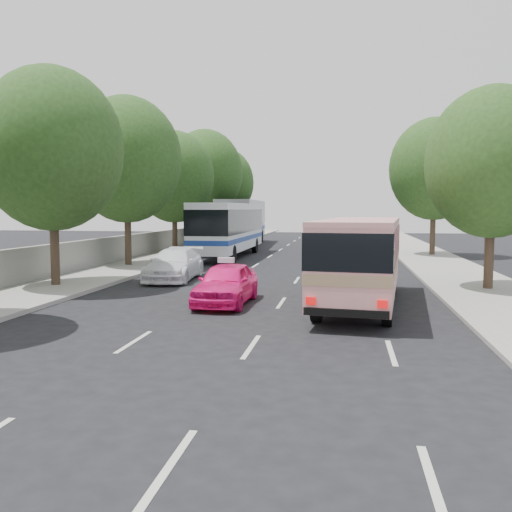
% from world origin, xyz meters
% --- Properties ---
extents(ground, '(120.00, 120.00, 0.00)m').
position_xyz_m(ground, '(0.00, 0.00, 0.00)').
color(ground, black).
rests_on(ground, ground).
extents(sidewalk_left, '(4.00, 90.00, 0.15)m').
position_xyz_m(sidewalk_left, '(-8.50, 20.00, 0.07)').
color(sidewalk_left, '#9E998E').
rests_on(sidewalk_left, ground).
extents(sidewalk_right, '(4.00, 90.00, 0.12)m').
position_xyz_m(sidewalk_right, '(8.50, 20.00, 0.06)').
color(sidewalk_right, '#9E998E').
rests_on(sidewalk_right, ground).
extents(low_wall, '(0.30, 90.00, 1.50)m').
position_xyz_m(low_wall, '(-10.30, 20.00, 0.90)').
color(low_wall, '#9E998E').
rests_on(low_wall, sidewalk_left).
extents(tree_left_b, '(5.70, 5.70, 8.88)m').
position_xyz_m(tree_left_b, '(-8.42, 5.94, 5.82)').
color(tree_left_b, '#38281E').
rests_on(tree_left_b, ground).
extents(tree_left_c, '(6.00, 6.00, 9.35)m').
position_xyz_m(tree_left_c, '(-8.62, 13.94, 6.12)').
color(tree_left_c, '#38281E').
rests_on(tree_left_c, ground).
extents(tree_left_d, '(5.52, 5.52, 8.60)m').
position_xyz_m(tree_left_d, '(-8.52, 21.94, 5.63)').
color(tree_left_d, '#38281E').
rests_on(tree_left_d, ground).
extents(tree_left_e, '(6.30, 6.30, 9.82)m').
position_xyz_m(tree_left_e, '(-8.42, 29.94, 6.43)').
color(tree_left_e, '#38281E').
rests_on(tree_left_e, ground).
extents(tree_left_f, '(5.88, 5.88, 9.16)m').
position_xyz_m(tree_left_f, '(-8.62, 37.94, 6.00)').
color(tree_left_f, '#38281E').
rests_on(tree_left_f, ground).
extents(tree_right_near, '(5.10, 5.10, 7.95)m').
position_xyz_m(tree_right_near, '(8.78, 7.94, 5.20)').
color(tree_right_near, '#38281E').
rests_on(tree_right_near, ground).
extents(tree_right_far, '(6.00, 6.00, 9.35)m').
position_xyz_m(tree_right_far, '(9.08, 23.94, 6.12)').
color(tree_right_far, '#38281E').
rests_on(tree_right_far, ground).
extents(pink_bus, '(3.27, 9.25, 2.89)m').
position_xyz_m(pink_bus, '(3.67, 4.00, 1.80)').
color(pink_bus, pink).
rests_on(pink_bus, ground).
extents(pink_taxi, '(1.76, 4.17, 1.41)m').
position_xyz_m(pink_taxi, '(-0.83, 3.52, 0.70)').
color(pink_taxi, '#FF1680').
rests_on(pink_taxi, ground).
extents(white_pickup, '(2.22, 4.95, 1.41)m').
position_xyz_m(white_pickup, '(-4.50, 9.21, 0.70)').
color(white_pickup, white).
rests_on(white_pickup, ground).
extents(tour_coach_front, '(2.63, 11.95, 3.57)m').
position_xyz_m(tour_coach_front, '(-4.55, 21.09, 2.15)').
color(tour_coach_front, white).
rests_on(tour_coach_front, ground).
extents(tour_coach_rear, '(3.62, 13.40, 3.97)m').
position_xyz_m(tour_coach_rear, '(-5.95, 33.23, 2.39)').
color(tour_coach_rear, silver).
rests_on(tour_coach_rear, ground).
extents(taxi_roof_sign, '(0.55, 0.19, 0.18)m').
position_xyz_m(taxi_roof_sign, '(-0.83, 3.52, 1.50)').
color(taxi_roof_sign, silver).
rests_on(taxi_roof_sign, pink_taxi).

